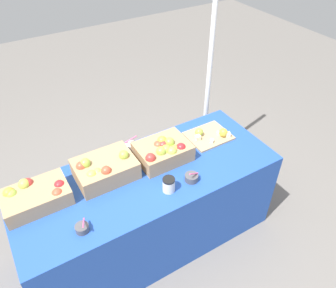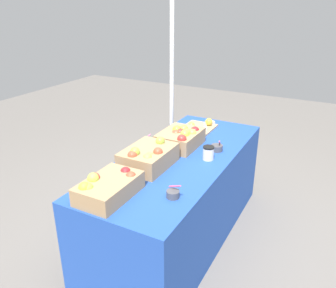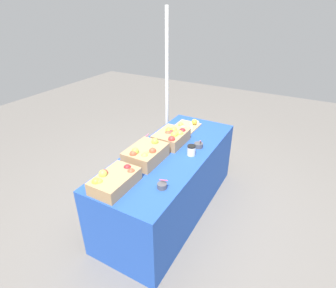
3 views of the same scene
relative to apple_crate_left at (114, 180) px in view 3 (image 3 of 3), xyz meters
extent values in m
plane|color=slate|center=(0.73, -0.13, -0.80)|extent=(10.00, 10.00, 0.00)
cube|color=#234CAD|center=(0.73, -0.13, -0.43)|extent=(1.90, 0.76, 0.74)
cube|color=tan|center=(0.00, -0.01, -0.01)|extent=(0.41, 0.26, 0.11)
sphere|color=gold|center=(-0.14, 0.06, 0.05)|extent=(0.07, 0.07, 0.07)
sphere|color=#99B742|center=(-0.12, 0.05, 0.04)|extent=(0.07, 0.07, 0.07)
sphere|color=#B2C64C|center=(-0.04, 0.08, 0.06)|extent=(0.07, 0.07, 0.07)
sphere|color=red|center=(0.15, -0.02, 0.03)|extent=(0.07, 0.07, 0.07)
sphere|color=#D14C33|center=(0.12, -0.08, 0.03)|extent=(0.07, 0.07, 0.07)
sphere|color=#B2332D|center=(-0.02, 0.09, 0.05)|extent=(0.07, 0.07, 0.07)
cube|color=tan|center=(0.47, 0.00, 0.00)|extent=(0.41, 0.30, 0.14)
sphere|color=#B2C64C|center=(0.40, -0.05, 0.05)|extent=(0.07, 0.07, 0.07)
sphere|color=#D14C33|center=(0.32, 0.04, 0.07)|extent=(0.07, 0.07, 0.07)
sphere|color=#99B742|center=(0.61, -0.02, 0.08)|extent=(0.07, 0.07, 0.07)
sphere|color=#99B742|center=(0.36, 0.04, 0.09)|extent=(0.07, 0.07, 0.07)
sphere|color=#D14C33|center=(0.45, -0.09, 0.07)|extent=(0.07, 0.07, 0.07)
sphere|color=#B2C64C|center=(0.36, -0.06, 0.06)|extent=(0.07, 0.07, 0.07)
cube|color=tan|center=(0.91, -0.04, 0.00)|extent=(0.38, 0.29, 0.13)
sphere|color=#99B742|center=(0.97, -0.10, 0.04)|extent=(0.07, 0.07, 0.07)
sphere|color=#D14C33|center=(0.89, -0.01, 0.05)|extent=(0.07, 0.07, 0.07)
sphere|color=#99B742|center=(0.86, -0.10, 0.07)|extent=(0.07, 0.07, 0.07)
sphere|color=#99B742|center=(0.90, -0.10, 0.06)|extent=(0.07, 0.07, 0.07)
sphere|color=#99B742|center=(0.96, -0.05, 0.07)|extent=(0.07, 0.07, 0.07)
sphere|color=#B2C64C|center=(0.93, -0.13, 0.06)|extent=(0.07, 0.07, 0.07)
sphere|color=gold|center=(0.93, 0.00, 0.07)|extent=(0.07, 0.07, 0.07)
sphere|color=red|center=(1.01, -0.13, 0.05)|extent=(0.07, 0.07, 0.07)
sphere|color=#B2332D|center=(0.92, -0.04, 0.05)|extent=(0.07, 0.07, 0.07)
sphere|color=#B2332D|center=(0.76, -0.13, 0.07)|extent=(0.07, 0.07, 0.07)
cube|color=tan|center=(1.35, -0.01, -0.06)|extent=(0.33, 0.28, 0.02)
cube|color=beige|center=(1.47, -0.10, -0.03)|extent=(0.05, 0.05, 0.04)
sphere|color=#99B742|center=(1.29, 0.03, -0.01)|extent=(0.06, 0.06, 0.06)
cube|color=beige|center=(1.42, -0.05, -0.03)|extent=(0.04, 0.04, 0.03)
cube|color=beige|center=(1.25, -0.01, -0.03)|extent=(0.04, 0.04, 0.04)
sphere|color=gold|center=(1.45, -0.08, -0.01)|extent=(0.07, 0.07, 0.07)
cube|color=beige|center=(1.46, -0.05, -0.03)|extent=(0.03, 0.03, 0.03)
cube|color=beige|center=(1.32, -0.10, -0.03)|extent=(0.04, 0.04, 0.03)
cylinder|color=#4C4C51|center=(0.17, -0.35, -0.04)|extent=(0.08, 0.08, 0.05)
cylinder|color=#EA598C|center=(0.19, -0.36, 0.01)|extent=(0.04, 0.10, 0.05)
cylinder|color=silver|center=(0.76, 0.18, -0.04)|extent=(0.09, 0.09, 0.05)
cylinder|color=#EA598C|center=(0.76, 0.20, 0.01)|extent=(0.10, 0.04, 0.06)
cylinder|color=#4C4C51|center=(0.96, -0.34, -0.04)|extent=(0.09, 0.09, 0.05)
cylinder|color=#EA598C|center=(0.97, -0.36, 0.01)|extent=(0.09, 0.04, 0.06)
cylinder|color=silver|center=(0.78, -0.34, -0.02)|extent=(0.08, 0.08, 0.09)
cylinder|color=black|center=(0.78, -0.34, 0.04)|extent=(0.08, 0.08, 0.01)
cylinder|color=white|center=(1.66, 0.43, 0.23)|extent=(0.04, 0.04, 2.07)
camera|label=1|loc=(-0.01, -1.64, 1.58)|focal=35.41mm
camera|label=2|loc=(-1.44, -1.18, 1.05)|focal=36.78mm
camera|label=3|loc=(-1.35, -1.25, 1.30)|focal=28.53mm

